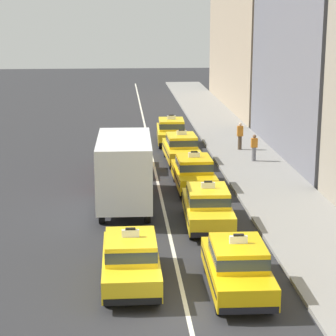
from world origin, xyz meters
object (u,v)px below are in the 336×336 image
at_px(taxi_right_third, 194,172).
at_px(taxi_right_fifth, 171,131).
at_px(taxi_right_fourth, 181,148).
at_px(pedestrian_mid_block, 254,148).
at_px(taxi_right_nearest, 237,266).
at_px(taxi_right_second, 208,206).
at_px(box_truck_left_second, 125,168).
at_px(sedan_left_third, 126,156).
at_px(taxi_left_nearest, 131,259).
at_px(pedestrian_near_crosswalk, 240,136).

height_order(taxi_right_third, taxi_right_fifth, same).
distance_m(taxi_right_fourth, pedestrian_mid_block, 4.18).
bearing_deg(taxi_right_nearest, taxi_right_second, 90.78).
xyz_separation_m(box_truck_left_second, taxi_right_fourth, (3.33, 8.31, -0.90)).
bearing_deg(taxi_right_fourth, taxi_right_fifth, 91.73).
distance_m(taxi_right_nearest, taxi_right_fifth, 23.10).
distance_m(sedan_left_third, pedestrian_mid_block, 7.47).
xyz_separation_m(box_truck_left_second, sedan_left_third, (0.12, 6.55, -0.93)).
bearing_deg(pedestrian_mid_block, box_truck_left_second, -133.81).
distance_m(box_truck_left_second, taxi_right_nearest, 10.08).
xyz_separation_m(sedan_left_third, pedestrian_mid_block, (7.36, 1.24, 0.08)).
xyz_separation_m(box_truck_left_second, taxi_right_fifth, (3.17, 13.66, -0.90)).
height_order(taxi_left_nearest, taxi_right_third, same).
distance_m(taxi_right_second, taxi_right_fifth, 16.73).
height_order(taxi_right_nearest, taxi_right_fourth, same).
distance_m(taxi_left_nearest, taxi_right_third, 11.63).
bearing_deg(pedestrian_mid_block, taxi_right_fourth, 173.02).
bearing_deg(sedan_left_third, pedestrian_mid_block, 9.59).
xyz_separation_m(taxi_right_third, pedestrian_mid_block, (4.08, 5.27, 0.05)).
bearing_deg(box_truck_left_second, sedan_left_third, 88.97).
distance_m(box_truck_left_second, pedestrian_mid_block, 10.84).
bearing_deg(taxi_right_fifth, taxi_right_second, -89.44).
xyz_separation_m(sedan_left_third, pedestrian_near_crosswalk, (7.12, 4.40, 0.16)).
bearing_deg(sedan_left_third, taxi_left_nearest, -90.07).
relative_size(taxi_right_second, taxi_right_fourth, 1.00).
height_order(taxi_left_nearest, pedestrian_near_crosswalk, taxi_left_nearest).
bearing_deg(taxi_right_third, box_truck_left_second, -143.30).
xyz_separation_m(taxi_right_third, pedestrian_near_crosswalk, (3.84, 8.42, 0.13)).
bearing_deg(taxi_right_second, box_truck_left_second, 137.29).
bearing_deg(taxi_left_nearest, pedestrian_near_crosswalk, 69.97).
relative_size(taxi_left_nearest, taxi_right_nearest, 0.99).
relative_size(sedan_left_third, taxi_right_second, 0.95).
height_order(taxi_left_nearest, taxi_right_fourth, same).
relative_size(taxi_left_nearest, box_truck_left_second, 0.65).
bearing_deg(taxi_left_nearest, taxi_right_nearest, -13.88).
height_order(taxi_right_second, pedestrian_mid_block, taxi_right_second).
height_order(box_truck_left_second, taxi_right_nearest, box_truck_left_second).
relative_size(sedan_left_third, pedestrian_mid_block, 2.85).
distance_m(box_truck_left_second, taxi_right_third, 4.33).
bearing_deg(sedan_left_third, taxi_right_second, -71.54).
bearing_deg(taxi_right_third, taxi_right_second, -90.66).
distance_m(box_truck_left_second, pedestrian_near_crosswalk, 13.15).
relative_size(box_truck_left_second, sedan_left_third, 1.60).
distance_m(taxi_left_nearest, taxi_right_fourth, 17.23).
xyz_separation_m(taxi_right_nearest, taxi_right_third, (-0.02, 11.97, 0.00)).
xyz_separation_m(taxi_right_second, taxi_right_fourth, (-0.00, 11.38, 0.00)).
bearing_deg(taxi_right_second, taxi_right_fourth, 90.00).
bearing_deg(taxi_left_nearest, pedestrian_mid_block, 65.79).
height_order(sedan_left_third, taxi_right_fourth, taxi_right_fourth).
distance_m(taxi_right_fifth, pedestrian_mid_block, 7.27).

